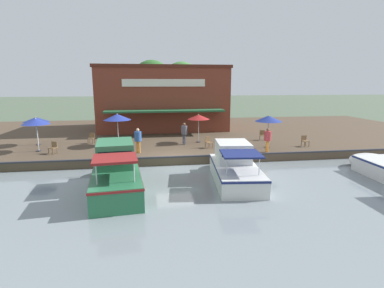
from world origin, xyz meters
The scene contains 21 objects.
ground_plane centered at (0.00, 0.00, 0.00)m, with size 220.00×220.00×0.00m, color #4C5B47.
quay_deck centered at (-11.00, 0.00, 0.30)m, with size 22.00×56.00×0.60m, color #4C3D2D.
quay_edge_fender centered at (-0.10, 0.00, 0.65)m, with size 0.20×50.40×0.10m, color #2D2D33.
waterfront_restaurant centered at (-13.81, -0.03, 3.90)m, with size 9.81×13.39×6.60m.
patio_umbrella_mid_patio_left centered at (-5.86, -10.41, 2.63)m, with size 1.96×1.96×2.27m.
patio_umbrella_by_entrance centered at (-3.43, -9.59, 2.78)m, with size 1.93×1.93×2.44m.
patio_umbrella_near_quay_edge centered at (-2.15, 7.34, 2.84)m, with size 2.04×2.04×2.51m.
patio_umbrella_back_row centered at (-5.04, 2.47, 2.72)m, with size 1.83×1.83×2.36m.
patio_umbrella_far_corner centered at (-4.73, -4.04, 2.86)m, with size 2.11×2.11×2.54m.
cafe_chair_beside_entrance centered at (-2.20, 10.43, 1.08)m, with size 0.49×0.49×0.85m.
cafe_chair_back_row_seat centered at (-5.92, -6.30, 1.08)m, with size 0.52×0.52×0.85m.
cafe_chair_mid_patio centered at (-5.19, 8.12, 1.08)m, with size 0.57×0.57×0.85m.
cafe_chair_under_first_umbrella centered at (-2.77, 2.86, 1.08)m, with size 0.58×0.58×0.85m.
cafe_chair_facing_river centered at (-2.48, -8.29, 1.08)m, with size 0.58×0.58×0.85m.
person_at_quay_edge centered at (-4.23, 1.18, 1.71)m, with size 0.50×0.50×1.76m.
person_near_entrance centered at (-1.84, -2.40, 1.71)m, with size 0.50×0.50×1.76m.
person_mid_patio centered at (-0.73, 6.74, 1.69)m, with size 0.49×0.49×1.73m.
motorboat_outer_channel centered at (3.21, 3.10, 0.83)m, with size 6.64×2.90×2.08m.
motorboat_far_downstream centered at (3.81, -3.39, 0.95)m, with size 6.95×2.88×2.42m.
tree_behind_restaurant centered at (-16.01, -1.24, 5.65)m, with size 4.79×4.56×7.45m.
tree_downstream_bank centered at (-16.44, 2.26, 5.74)m, with size 4.36×4.15×7.34m.
Camera 1 is at (19.21, -1.69, 5.49)m, focal length 28.00 mm.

